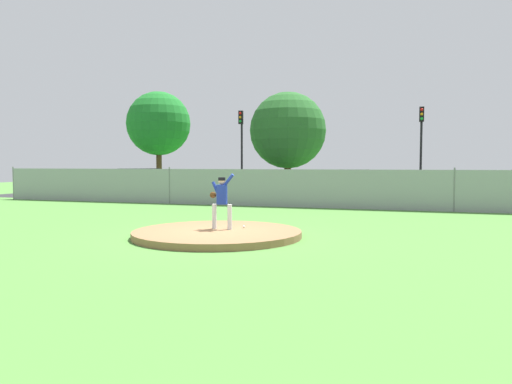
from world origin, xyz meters
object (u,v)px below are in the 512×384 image
pitcher_youth (222,197)px  traffic_light_far (421,137)px  parked_car_slate (140,183)px  traffic_light_near (241,138)px  traffic_cone_orange (279,196)px  parked_car_champagne (351,186)px  parked_car_charcoal (178,185)px  baseball (244,227)px

pitcher_youth → traffic_light_far: bearing=72.7°
parked_car_slate → traffic_light_far: size_ratio=0.82×
pitcher_youth → parked_car_slate: size_ratio=0.35×
traffic_light_near → traffic_light_far: traffic_light_near is taller
pitcher_youth → traffic_light_far: traffic_light_far is taller
pitcher_youth → traffic_light_far: (5.64, 18.14, 2.63)m
traffic_cone_orange → parked_car_champagne: bearing=10.6°
parked_car_slate → parked_car_charcoal: bearing=-10.6°
baseball → parked_car_slate: (-12.41, 14.20, 0.63)m
parked_car_champagne → traffic_cone_orange: size_ratio=8.11×
parked_car_charcoal → parked_car_champagne: (10.75, 0.17, 0.08)m
pitcher_youth → baseball: 1.12m
baseball → parked_car_charcoal: 16.52m
traffic_light_far → parked_car_charcoal: bearing=-164.2°
parked_car_charcoal → traffic_cone_orange: (6.78, -0.57, -0.50)m
parked_car_charcoal → parked_car_slate: 3.13m
pitcher_youth → traffic_cone_orange: bearing=98.5°
baseball → pitcher_youth: bearing=-141.2°
traffic_light_near → traffic_light_far: 11.66m
traffic_light_near → traffic_light_far: size_ratio=1.03×
traffic_light_far → parked_car_slate: bearing=-168.6°
parked_car_champagne → baseball: bearing=-95.9°
baseball → traffic_cone_orange: 13.30m
parked_car_slate → traffic_light_far: 18.10m
pitcher_youth → traffic_cone_orange: (-2.01, 13.48, -0.86)m
parked_car_slate → traffic_light_near: traffic_light_near is taller
parked_car_champagne → traffic_light_near: size_ratio=0.78×
baseball → parked_car_slate: parked_car_slate is taller
pitcher_youth → parked_car_charcoal: (-8.80, 14.05, -0.36)m
baseball → traffic_cone_orange: size_ratio=0.13×
pitcher_youth → parked_car_slate: 18.84m
baseball → parked_car_champagne: (1.42, 13.79, 0.62)m
parked_car_charcoal → traffic_light_near: 5.80m
traffic_cone_orange → traffic_light_far: size_ratio=0.10×
traffic_light_near → pitcher_youth: bearing=-71.6°
traffic_cone_orange → traffic_light_near: (-4.00, 4.61, 3.59)m
baseball → traffic_light_far: bearing=73.9°
parked_car_champagne → traffic_light_near: 9.35m
pitcher_youth → parked_car_champagne: size_ratio=0.36×
traffic_light_far → traffic_light_near: bearing=-179.7°
parked_car_charcoal → parked_car_slate: bearing=169.4°
traffic_cone_orange → parked_car_slate: bearing=173.4°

